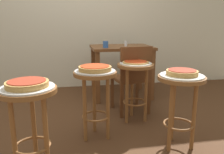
% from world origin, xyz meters
% --- Properties ---
extents(ground_plane, '(6.00, 6.00, 0.00)m').
position_xyz_m(ground_plane, '(0.00, 0.00, 0.00)').
color(ground_plane, '#4C2D19').
extents(stool_foreground, '(0.41, 0.41, 0.67)m').
position_xyz_m(stool_foreground, '(-0.47, -0.79, 0.50)').
color(stool_foreground, brown).
rests_on(stool_foreground, ground_plane).
extents(serving_plate_foreground, '(0.38, 0.38, 0.01)m').
position_xyz_m(serving_plate_foreground, '(-0.47, -0.79, 0.68)').
color(serving_plate_foreground, silver).
rests_on(serving_plate_foreground, stool_foreground).
extents(pizza_foreground, '(0.30, 0.30, 0.05)m').
position_xyz_m(pizza_foreground, '(-0.47, -0.79, 0.71)').
color(pizza_foreground, tan).
rests_on(pizza_foreground, serving_plate_foreground).
extents(stool_middle, '(0.41, 0.41, 0.67)m').
position_xyz_m(stool_middle, '(0.79, -0.64, 0.50)').
color(stool_middle, brown).
rests_on(stool_middle, ground_plane).
extents(serving_plate_middle, '(0.38, 0.38, 0.01)m').
position_xyz_m(serving_plate_middle, '(0.79, -0.64, 0.68)').
color(serving_plate_middle, white).
rests_on(serving_plate_middle, stool_middle).
extents(pizza_middle, '(0.27, 0.27, 0.05)m').
position_xyz_m(pizza_middle, '(0.79, -0.64, 0.71)').
color(pizza_middle, tan).
rests_on(pizza_middle, serving_plate_middle).
extents(stool_leftside, '(0.41, 0.41, 0.67)m').
position_xyz_m(stool_leftside, '(0.07, -0.32, 0.50)').
color(stool_leftside, brown).
rests_on(stool_leftside, ground_plane).
extents(serving_plate_leftside, '(0.39, 0.39, 0.01)m').
position_xyz_m(serving_plate_leftside, '(0.07, -0.32, 0.68)').
color(serving_plate_leftside, silver).
rests_on(serving_plate_leftside, stool_leftside).
extents(pizza_leftside, '(0.31, 0.31, 0.05)m').
position_xyz_m(pizza_leftside, '(0.07, -0.32, 0.71)').
color(pizza_leftside, '#B78442').
rests_on(pizza_leftside, serving_plate_leftside).
extents(stool_rear, '(0.41, 0.41, 0.67)m').
position_xyz_m(stool_rear, '(0.56, 0.01, 0.50)').
color(stool_rear, brown).
rests_on(stool_rear, ground_plane).
extents(serving_plate_rear, '(0.36, 0.36, 0.01)m').
position_xyz_m(serving_plate_rear, '(0.56, 0.01, 0.68)').
color(serving_plate_rear, white).
rests_on(serving_plate_rear, stool_rear).
extents(pizza_rear, '(0.29, 0.29, 0.02)m').
position_xyz_m(pizza_rear, '(0.56, 0.01, 0.69)').
color(pizza_rear, tan).
rests_on(pizza_rear, serving_plate_rear).
extents(dining_table, '(0.89, 0.68, 0.77)m').
position_xyz_m(dining_table, '(0.60, 0.95, 0.64)').
color(dining_table, brown).
rests_on(dining_table, ground_plane).
extents(cup_near_edge, '(0.08, 0.08, 0.09)m').
position_xyz_m(cup_near_edge, '(0.34, 0.77, 0.82)').
color(cup_near_edge, '#3360B2').
rests_on(cup_near_edge, dining_table).
extents(condiment_shaker, '(0.04, 0.04, 0.08)m').
position_xyz_m(condiment_shaker, '(0.66, 0.90, 0.81)').
color(condiment_shaker, white).
rests_on(condiment_shaker, dining_table).
extents(wooden_chair, '(0.45, 0.45, 0.85)m').
position_xyz_m(wooden_chair, '(0.59, 0.24, 0.47)').
color(wooden_chair, '#5B3319').
rests_on(wooden_chair, ground_plane).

